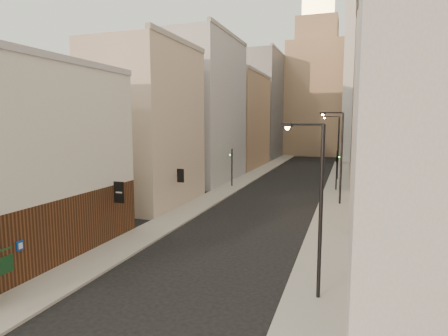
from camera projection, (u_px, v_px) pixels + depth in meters
sidewalk_left at (262, 171)px, 64.75m from camera, size 3.00×140.00×0.15m
sidewalk_right at (340, 174)px, 60.64m from camera, size 3.00×140.00×0.15m
near_building_left at (15, 163)px, 22.17m from camera, size 8.30×23.04×12.30m
left_bldg_beige at (146, 126)px, 38.24m from camera, size 8.00×12.00×16.00m
left_bldg_grey at (204, 111)px, 53.04m from camera, size 8.00×16.00×20.00m
left_bldg_tan at (239, 122)px, 70.16m from camera, size 8.00×18.00×17.00m
left_bldg_wingrid at (263, 107)px, 88.54m from camera, size 8.00×20.00×24.00m
right_bldg_grey at (445, 132)px, 17.48m from camera, size 8.00×16.00×16.00m
right_bldg_beige at (400, 105)px, 34.16m from camera, size 8.00×16.00×20.00m
right_bldg_wingrid at (383, 89)px, 52.61m from camera, size 8.00×20.00×26.00m
highrise at (407, 36)px, 75.49m from camera, size 21.00×23.00×51.20m
clock_tower at (316, 86)px, 95.66m from camera, size 14.00×14.00×44.90m
white_tower at (364, 73)px, 78.89m from camera, size 8.00×8.00×41.50m
streetlamp_near at (317, 201)px, 17.46m from camera, size 2.11×0.94×8.42m
streetlamp_mid at (339, 153)px, 37.62m from camera, size 2.31×1.17×9.43m
streetlamp_far at (337, 144)px, 54.01m from camera, size 2.43×0.25×9.28m
traffic_light_left at (232, 160)px, 48.43m from camera, size 0.55×0.45×5.00m
traffic_light_right at (337, 160)px, 45.61m from camera, size 0.71×0.71×5.00m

